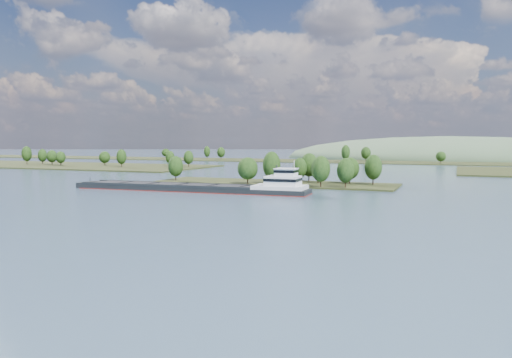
% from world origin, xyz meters
% --- Properties ---
extents(ground, '(1800.00, 1800.00, 0.00)m').
position_xyz_m(ground, '(0.00, 120.00, 0.00)').
color(ground, '#3A5264').
rests_on(ground, ground).
extents(tree_island, '(100.00, 31.64, 14.21)m').
position_xyz_m(tree_island, '(6.67, 179.20, 4.00)').
color(tree_island, black).
rests_on(tree_island, ground).
extents(left_bank, '(300.00, 80.00, 16.03)m').
position_xyz_m(left_bank, '(-228.77, 260.10, 0.94)').
color(left_bank, black).
rests_on(left_bank, ground).
extents(back_shoreline, '(900.00, 60.00, 15.30)m').
position_xyz_m(back_shoreline, '(8.87, 399.76, 0.68)').
color(back_shoreline, black).
rests_on(back_shoreline, ground).
extents(hill_west, '(320.00, 160.00, 44.00)m').
position_xyz_m(hill_west, '(60.00, 500.00, 0.00)').
color(hill_west, '#425A3E').
rests_on(hill_west, ground).
extents(cargo_barge, '(89.04, 14.89, 11.99)m').
position_xyz_m(cargo_barge, '(-12.39, 142.45, 1.51)').
color(cargo_barge, black).
rests_on(cargo_barge, ground).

